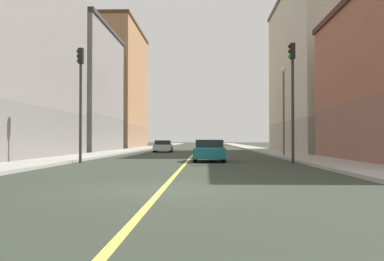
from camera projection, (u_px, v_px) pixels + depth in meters
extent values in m
plane|color=#2F372C|center=(163.00, 189.00, 11.76)|extent=(400.00, 400.00, 0.00)
cube|color=#9E9B93|center=(256.00, 149.00, 60.45)|extent=(3.12, 168.00, 0.15)
cube|color=#9E9B93|center=(141.00, 149.00, 60.99)|extent=(3.12, 168.00, 0.15)
cube|color=#E5D14C|center=(198.00, 149.00, 60.72)|extent=(0.16, 154.00, 0.01)
cube|color=#9D9688|center=(331.00, 137.00, 47.08)|extent=(10.18, 22.26, 3.29)
cube|color=#BCB29E|center=(330.00, 58.00, 47.26)|extent=(10.18, 22.26, 13.95)
cube|color=slate|center=(65.00, 134.00, 48.73)|extent=(10.18, 15.44, 3.92)
cube|color=gray|center=(65.00, 74.00, 48.87)|extent=(10.18, 15.44, 9.60)
cube|color=#3B3937|center=(66.00, 30.00, 48.97)|extent=(10.48, 15.74, 0.40)
cube|color=#8F6B4F|center=(108.00, 137.00, 69.62)|extent=(10.18, 20.13, 3.58)
cube|color=#A8754C|center=(108.00, 78.00, 69.82)|extent=(10.18, 20.13, 15.30)
cube|color=#4B3422|center=(108.00, 30.00, 69.98)|extent=(10.48, 20.43, 0.40)
cylinder|color=#2D2D2D|center=(293.00, 111.00, 24.66)|extent=(0.16, 0.16, 5.95)
cube|color=black|center=(292.00, 51.00, 24.74)|extent=(0.28, 0.32, 0.90)
sphere|color=#320404|center=(290.00, 46.00, 24.75)|extent=(0.20, 0.20, 0.20)
sphere|color=#352204|center=(290.00, 51.00, 24.74)|extent=(0.20, 0.20, 0.20)
sphere|color=green|center=(290.00, 56.00, 24.74)|extent=(0.20, 0.20, 0.20)
cylinder|color=#2D2D2D|center=(81.00, 113.00, 25.07)|extent=(0.16, 0.16, 5.75)
cube|color=black|center=(81.00, 56.00, 25.14)|extent=(0.28, 0.32, 0.90)
sphere|color=#320404|center=(78.00, 51.00, 25.15)|extent=(0.20, 0.20, 0.20)
sphere|color=#352204|center=(78.00, 56.00, 25.15)|extent=(0.20, 0.20, 0.20)
sphere|color=green|center=(78.00, 61.00, 25.14)|extent=(0.20, 0.20, 0.20)
cylinder|color=#4C4C51|center=(284.00, 113.00, 33.19)|extent=(0.14, 0.14, 6.40)
sphere|color=#EAEACC|center=(283.00, 70.00, 33.26)|extent=(0.36, 0.36, 0.36)
cube|color=silver|center=(163.00, 147.00, 46.41)|extent=(2.00, 4.33, 0.59)
cube|color=black|center=(163.00, 142.00, 46.34)|extent=(1.71, 2.08, 0.45)
cylinder|color=black|center=(156.00, 149.00, 47.73)|extent=(0.24, 0.65, 0.64)
cylinder|color=black|center=(172.00, 149.00, 47.73)|extent=(0.24, 0.65, 0.64)
cylinder|color=black|center=(154.00, 149.00, 45.08)|extent=(0.24, 0.65, 0.64)
cylinder|color=black|center=(171.00, 149.00, 45.08)|extent=(0.24, 0.65, 0.64)
cube|color=#196670|center=(209.00, 153.00, 26.71)|extent=(1.88, 4.16, 0.64)
cube|color=black|center=(209.00, 144.00, 26.72)|extent=(1.64, 1.77, 0.48)
cylinder|color=black|center=(196.00, 155.00, 28.02)|extent=(0.22, 0.64, 0.64)
cylinder|color=black|center=(222.00, 156.00, 27.97)|extent=(0.22, 0.64, 0.64)
cylinder|color=black|center=(195.00, 157.00, 25.45)|extent=(0.22, 0.64, 0.64)
cylinder|color=black|center=(224.00, 157.00, 25.40)|extent=(0.22, 0.64, 0.64)
cube|color=gold|center=(219.00, 145.00, 70.81)|extent=(1.85, 4.23, 0.58)
cube|color=black|center=(219.00, 141.00, 70.81)|extent=(1.57, 2.01, 0.48)
cylinder|color=black|center=(214.00, 146.00, 72.15)|extent=(0.24, 0.65, 0.64)
cylinder|color=black|center=(224.00, 146.00, 72.04)|extent=(0.24, 0.65, 0.64)
cylinder|color=black|center=(214.00, 146.00, 69.57)|extent=(0.24, 0.65, 0.64)
cylinder|color=black|center=(224.00, 146.00, 69.47)|extent=(0.24, 0.65, 0.64)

